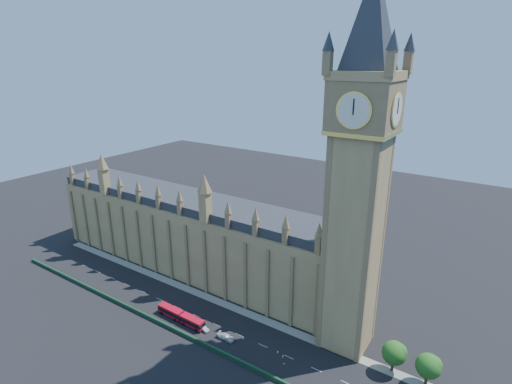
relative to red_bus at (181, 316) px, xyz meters
The scene contains 15 objects.
ground 7.80m from the red_bus, 34.66° to the left, with size 400.00×400.00×0.00m, color black.
palace_westminster 34.58m from the red_bus, 125.38° to the left, with size 120.00×20.00×28.00m.
elizabeth_tower 71.47m from the red_bus, 22.50° to the left, with size 20.59×20.59×105.00m.
bridge_parapet 7.88m from the red_bus, 36.47° to the right, with size 160.00×0.60×1.20m, color #1E4C2D.
kerb_north 15.28m from the red_bus, 65.57° to the left, with size 160.00×3.00×0.16m, color gray.
tree_east_near 60.41m from the red_bus, 13.86° to the left, with size 6.00×6.00×8.50m.
tree_east_far 68.19m from the red_bus, 12.24° to the left, with size 6.00×6.00×8.50m.
red_bus is the anchor object (origin of this frame).
car_grey 4.37m from the red_bus, ahead, with size 1.88×4.68×1.60m, color #44464C.
car_silver 8.35m from the red_bus, ahead, with size 1.38×3.96×1.30m, color #B7B9BF.
car_white 16.32m from the red_bus, ahead, with size 2.10×5.17×1.50m, color silver.
cone_a 20.62m from the red_bus, ahead, with size 0.50×0.50×0.68m.
cone_b 31.45m from the red_bus, ahead, with size 0.49×0.49×0.77m.
cone_c 34.81m from the red_bus, ahead, with size 0.57×0.57×0.70m.
cone_d 33.30m from the red_bus, ahead, with size 0.54×0.54×0.72m.
Camera 1 is at (67.97, -76.03, 74.59)m, focal length 28.00 mm.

